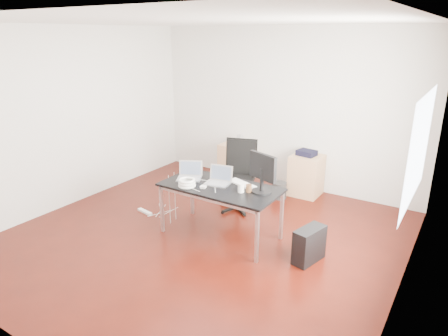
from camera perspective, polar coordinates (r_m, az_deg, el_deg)
The scene contains 18 objects.
room_shell at distance 5.06m, azimuth -3.00°, elevation 4.19°, with size 5.00×5.00×5.00m.
desk at distance 5.35m, azimuth -0.50°, elevation -3.14°, with size 1.60×0.80×0.73m.
office_chair at distance 6.27m, azimuth 2.14°, elevation -0.52°, with size 0.60×0.61×1.08m.
filing_cabinet_left at distance 7.59m, azimuth 1.63°, elevation 0.91°, with size 0.50×0.50×0.70m, color tan.
filing_cabinet_right at distance 7.01m, azimuth 11.65°, elevation -1.02°, with size 0.50×0.50×0.70m, color tan.
pc_tower at distance 5.06m, azimuth 12.06°, elevation -10.68°, with size 0.20×0.45×0.44m, color black.
wastebasket at distance 6.85m, azimuth 7.93°, elevation -3.17°, with size 0.24×0.24×0.28m, color black.
power_strip at distance 6.40m, azimuth -11.23°, elevation -6.15°, with size 0.30×0.06×0.04m, color white.
laptop_left at distance 5.63m, azimuth -4.96°, elevation -0.92°, with size 0.41×0.38×0.23m.
laptop_right at distance 5.42m, azimuth -0.79°, elevation -1.63°, with size 0.37×0.30×0.23m.
monitor at distance 5.08m, azimuth 5.54°, elevation -0.41°, with size 0.44×0.26×0.51m.
keyboard at distance 5.39m, azimuth 2.60°, elevation -2.26°, with size 0.44×0.14×0.02m, color white.
cup_white at distance 5.12m, azimuth 2.43°, elevation -2.85°, with size 0.08×0.08×0.12m, color white.
cup_brown at distance 5.14m, azimuth 3.57°, elevation -2.91°, with size 0.08×0.08×0.10m, color brown.
cable_coil at distance 5.32m, azimuth -5.33°, elevation -2.14°, with size 0.24×0.24×0.11m.
power_adapter at distance 5.28m, azimuth -2.99°, elevation -2.71°, with size 0.07×0.07×0.03m, color white.
speaker at distance 7.45m, azimuth 2.28°, elevation 4.09°, with size 0.09×0.08×0.18m, color #9E9E9E.
navy_garment at distance 6.91m, azimuth 11.72°, elevation 2.13°, with size 0.30×0.24×0.09m, color black.
Camera 1 is at (2.89, -3.98, 2.67)m, focal length 32.00 mm.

